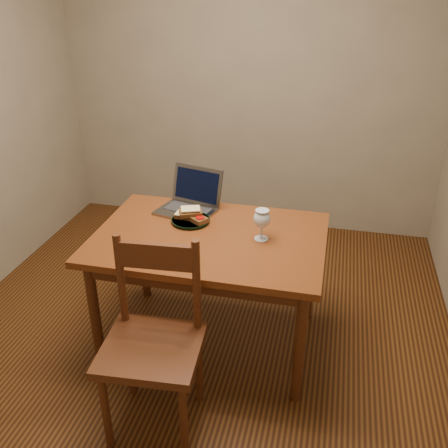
% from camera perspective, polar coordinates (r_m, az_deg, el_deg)
% --- Properties ---
extents(floor, '(3.20, 3.20, 0.02)m').
position_cam_1_polar(floor, '(3.35, -2.61, -11.53)').
color(floor, black).
rests_on(floor, ground).
extents(back_wall, '(3.20, 0.02, 2.60)m').
position_cam_1_polar(back_wall, '(4.27, 3.03, 16.45)').
color(back_wall, gray).
rests_on(back_wall, floor).
extents(front_wall, '(3.20, 0.02, 2.60)m').
position_cam_1_polar(front_wall, '(1.41, -21.76, -8.74)').
color(front_wall, gray).
rests_on(front_wall, floor).
extents(table, '(1.30, 0.90, 0.74)m').
position_cam_1_polar(table, '(2.86, -1.67, -2.82)').
color(table, '#4E230D').
rests_on(table, floor).
extents(chair, '(0.50, 0.48, 0.50)m').
position_cam_1_polar(chair, '(2.44, -8.19, -12.45)').
color(chair, '#391C0B').
rests_on(chair, floor).
extents(plate, '(0.23, 0.23, 0.02)m').
position_cam_1_polar(plate, '(2.97, -3.84, 0.38)').
color(plate, black).
rests_on(plate, table).
extents(sandwich_cheese, '(0.12, 0.08, 0.04)m').
position_cam_1_polar(sandwich_cheese, '(2.98, -4.51, 1.02)').
color(sandwich_cheese, '#381E0C').
rests_on(sandwich_cheese, plate).
extents(sandwich_tomato, '(0.15, 0.14, 0.04)m').
position_cam_1_polar(sandwich_tomato, '(2.94, -3.10, 0.72)').
color(sandwich_tomato, '#381E0C').
rests_on(sandwich_tomato, plate).
extents(sandwich_top, '(0.15, 0.12, 0.04)m').
position_cam_1_polar(sandwich_top, '(2.95, -3.85, 1.40)').
color(sandwich_top, '#381E0C').
rests_on(sandwich_top, plate).
extents(milk_glass, '(0.09, 0.09, 0.18)m').
position_cam_1_polar(milk_glass, '(2.74, 4.34, -0.09)').
color(milk_glass, white).
rests_on(milk_glass, table).
extents(laptop, '(0.40, 0.38, 0.25)m').
position_cam_1_polar(laptop, '(3.12, -3.80, 2.86)').
color(laptop, slate).
rests_on(laptop, table).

